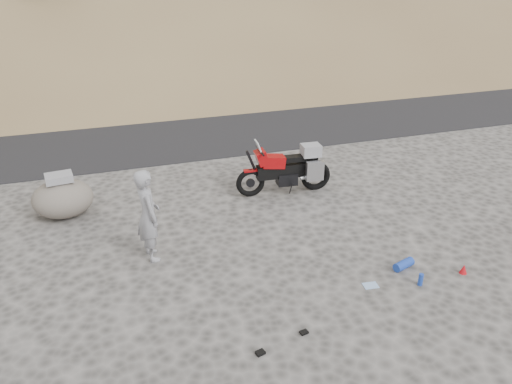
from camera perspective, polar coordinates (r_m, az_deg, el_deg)
ground at (r=10.01m, az=1.47°, el=-7.57°), size 140.00×140.00×0.00m
road at (r=17.98m, az=-8.20°, el=7.56°), size 120.00×7.00×0.05m
motorcycle at (r=12.46m, az=3.74°, el=2.60°), size 2.47×0.80×1.47m
man at (r=10.27m, az=-11.74°, el=-7.23°), size 0.55×0.75×1.88m
boulder at (r=12.17m, az=-21.23°, el=-0.61°), size 1.45×1.26×1.06m
gear_blue_mat at (r=10.07m, az=16.52°, el=-7.95°), size 0.47×0.30×0.18m
gear_bottle at (r=9.68m, az=18.31°, el=-9.48°), size 0.10×0.10×0.24m
gear_funnel at (r=10.31m, az=22.64°, el=-8.13°), size 0.17×0.17×0.18m
gear_glove_a at (r=8.29m, az=5.50°, el=-15.67°), size 0.15×0.12×0.04m
gear_glove_b at (r=7.92m, az=0.49°, el=-17.89°), size 0.16×0.13×0.05m
gear_blue_cloth at (r=9.49m, az=12.96°, el=-10.37°), size 0.29×0.23×0.01m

